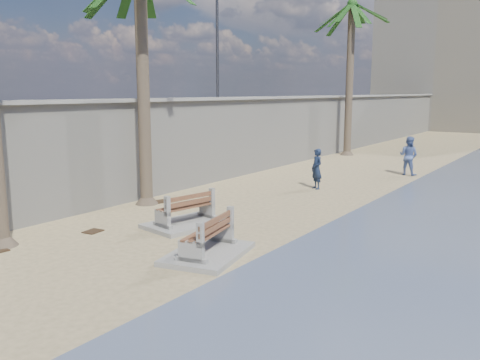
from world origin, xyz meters
The scene contains 12 objects.
ground_plane centered at (0.00, 0.00, 0.00)m, with size 140.00×140.00×0.00m, color tan.
seawall centered at (-5.20, 20.00, 1.75)m, with size 0.45×70.00×3.50m, color gray.
wall_cap centered at (-5.20, 20.00, 3.55)m, with size 0.80×70.00×0.12m, color gray.
end_building centered at (-2.00, 52.00, 7.00)m, with size 18.00×12.00×14.00m, color #B7AA93.
bench_near centered at (0.93, 3.58, 0.42)m, with size 2.00×2.55×0.95m.
bench_far centered at (-1.28, 5.37, 0.41)m, with size 1.92×2.50×0.94m.
palm_back centered at (-4.07, 23.77, 8.74)m, with size 5.00×5.00×9.81m.
streetlight centered at (-5.10, 12.00, 6.64)m, with size 0.28×0.28×5.12m.
person_a centered at (-0.71, 12.69, 0.93)m, with size 0.67×0.45×1.86m, color #15203A.
person_b centered at (1.27, 18.25, 1.00)m, with size 0.97×0.75×2.00m, color #485C96.
debris_c centered at (-4.14, 7.42, 0.01)m, with size 0.66×0.53×0.03m, color #382616.
debris_d centered at (-3.01, 3.42, 0.01)m, with size 0.49×0.40×0.03m, color #382616.
Camera 1 is at (8.11, -5.49, 3.85)m, focal length 38.00 mm.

